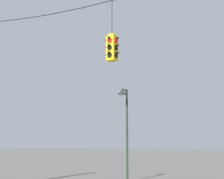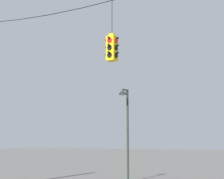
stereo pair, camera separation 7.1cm
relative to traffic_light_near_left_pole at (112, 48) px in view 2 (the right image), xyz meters
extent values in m
cylinder|color=black|center=(-6.22, 0.00, 2.28)|extent=(1.90, 0.03, 0.26)
cylinder|color=black|center=(-4.33, 0.00, 2.09)|extent=(1.90, 0.03, 0.18)
cylinder|color=black|center=(-2.43, 0.00, 1.97)|extent=(1.90, 0.03, 0.11)
cylinder|color=black|center=(-0.54, 0.00, 1.93)|extent=(1.89, 0.03, 0.03)
cube|color=yellow|center=(0.00, 0.00, -0.03)|extent=(0.34, 0.34, 0.97)
cube|color=yellow|center=(0.00, 0.00, 0.51)|extent=(0.19, 0.19, 0.10)
cylinder|color=black|center=(0.00, 0.00, 1.24)|extent=(0.02, 0.02, 1.37)
cylinder|color=red|center=(0.00, -0.19, 0.26)|extent=(0.20, 0.03, 0.20)
cylinder|color=black|center=(0.00, -0.23, 0.35)|extent=(0.07, 0.12, 0.07)
cylinder|color=black|center=(0.00, -0.19, -0.03)|extent=(0.20, 0.03, 0.20)
cylinder|color=black|center=(0.00, -0.23, 0.06)|extent=(0.07, 0.12, 0.07)
cylinder|color=black|center=(0.00, -0.19, -0.32)|extent=(0.20, 0.03, 0.20)
cylinder|color=black|center=(0.00, -0.23, -0.23)|extent=(0.07, 0.12, 0.07)
cylinder|color=red|center=(0.00, 0.18, 0.26)|extent=(0.20, 0.03, 0.20)
cylinder|color=black|center=(0.00, 0.23, 0.35)|extent=(0.07, 0.12, 0.07)
cylinder|color=black|center=(0.00, 0.18, -0.03)|extent=(0.20, 0.03, 0.20)
cylinder|color=black|center=(0.00, 0.23, 0.06)|extent=(0.07, 0.12, 0.07)
cylinder|color=black|center=(0.00, 0.18, -0.32)|extent=(0.20, 0.03, 0.20)
cylinder|color=black|center=(0.00, 0.23, -0.23)|extent=(0.07, 0.12, 0.07)
cylinder|color=red|center=(-0.18, 0.00, 0.26)|extent=(0.03, 0.20, 0.20)
cylinder|color=black|center=(-0.23, 0.00, 0.35)|extent=(0.12, 0.07, 0.07)
cylinder|color=black|center=(-0.18, 0.00, -0.03)|extent=(0.03, 0.20, 0.20)
cylinder|color=black|center=(-0.23, 0.00, 0.06)|extent=(0.12, 0.07, 0.07)
cylinder|color=black|center=(-0.18, 0.00, -0.32)|extent=(0.03, 0.20, 0.20)
cylinder|color=black|center=(-0.23, 0.00, -0.23)|extent=(0.12, 0.07, 0.07)
cylinder|color=red|center=(0.19, 0.00, 0.26)|extent=(0.03, 0.20, 0.20)
cylinder|color=black|center=(0.23, 0.00, 0.35)|extent=(0.12, 0.07, 0.07)
cylinder|color=black|center=(0.19, 0.00, -0.03)|extent=(0.03, 0.20, 0.20)
cylinder|color=black|center=(0.23, 0.00, 0.06)|extent=(0.12, 0.07, 0.07)
cylinder|color=black|center=(0.19, 0.00, -0.32)|extent=(0.03, 0.20, 0.20)
cylinder|color=black|center=(0.23, 0.00, -0.23)|extent=(0.12, 0.07, 0.07)
cylinder|color=#233323|center=(-2.63, 5.95, -3.17)|extent=(0.12, 0.12, 5.12)
cylinder|color=#233323|center=(-2.63, 5.68, -0.66)|extent=(0.07, 0.54, 0.07)
cone|color=#232328|center=(-2.63, 5.41, -0.80)|extent=(0.49, 0.49, 0.29)
sphere|color=silver|center=(-2.63, 5.41, -0.95)|extent=(0.22, 0.22, 0.22)
camera|label=1|loc=(6.63, -10.91, -3.62)|focal=55.00mm
camera|label=2|loc=(6.69, -10.88, -3.62)|focal=55.00mm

